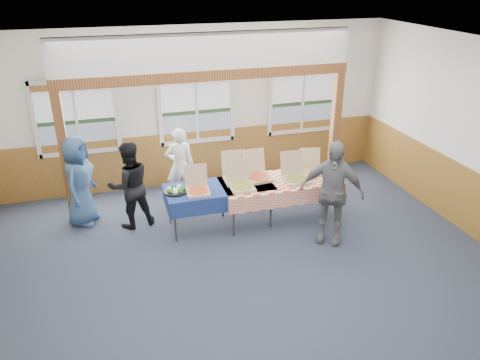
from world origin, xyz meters
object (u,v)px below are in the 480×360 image
(woman_black, at_px, (130,185))
(person_grey, at_px, (332,192))
(table_right, at_px, (281,183))
(table_left, at_px, (219,190))
(man_blue, at_px, (79,181))
(woman_white, at_px, (180,166))

(woman_black, bearing_deg, person_grey, 143.02)
(table_right, height_order, person_grey, person_grey)
(table_left, relative_size, man_blue, 1.24)
(table_left, xyz_separation_m, man_blue, (-2.30, 0.81, 0.11))
(man_blue, bearing_deg, woman_black, -91.74)
(woman_black, height_order, person_grey, person_grey)
(table_right, bearing_deg, woman_white, 156.39)
(table_right, bearing_deg, table_left, -169.53)
(table_right, distance_m, man_blue, 3.50)
(man_blue, bearing_deg, table_right, -82.56)
(person_grey, bearing_deg, man_blue, -170.48)
(woman_white, height_order, woman_black, woman_black)
(woman_black, bearing_deg, table_right, 156.64)
(man_blue, relative_size, person_grey, 0.92)
(table_right, xyz_separation_m, person_grey, (0.52, -0.92, 0.17))
(table_right, relative_size, woman_white, 1.52)
(woman_black, distance_m, person_grey, 3.39)
(table_right, relative_size, person_grey, 1.29)
(woman_black, distance_m, man_blue, 0.90)
(table_right, relative_size, man_blue, 1.40)
(woman_white, distance_m, woman_black, 1.20)
(person_grey, bearing_deg, woman_white, 168.82)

